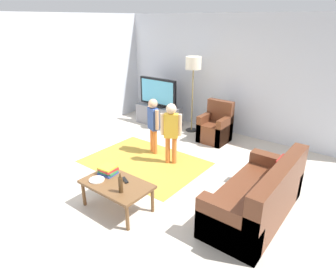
{
  "coord_description": "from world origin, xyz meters",
  "views": [
    {
      "loc": [
        2.96,
        -3.22,
        2.59
      ],
      "look_at": [
        0.0,
        0.6,
        0.65
      ],
      "focal_mm": 31.17,
      "sensor_mm": 36.0,
      "label": 1
    }
  ],
  "objects_px": {
    "child_center": "(171,128)",
    "book_stack": "(108,170)",
    "tv": "(158,93)",
    "couch": "(261,199)",
    "coffee_table": "(117,186)",
    "tv_remote": "(125,180)",
    "floor_lamp": "(193,67)",
    "tv_stand": "(159,115)",
    "child_near_tv": "(153,121)",
    "armchair": "(216,128)",
    "bottle": "(121,185)",
    "plate": "(97,180)"
  },
  "relations": [
    {
      "from": "tv",
      "to": "book_stack",
      "type": "xyz_separation_m",
      "value": [
        1.53,
        -3.02,
        -0.37
      ]
    },
    {
      "from": "coffee_table",
      "to": "armchair",
      "type": "bearing_deg",
      "value": 92.42
    },
    {
      "from": "armchair",
      "to": "floor_lamp",
      "type": "bearing_deg",
      "value": 166.1
    },
    {
      "from": "tv_stand",
      "to": "tv",
      "type": "bearing_deg",
      "value": -90.0
    },
    {
      "from": "armchair",
      "to": "bottle",
      "type": "relative_size",
      "value": 3.18
    },
    {
      "from": "child_near_tv",
      "to": "book_stack",
      "type": "bearing_deg",
      "value": -72.55
    },
    {
      "from": "tv",
      "to": "plate",
      "type": "height_order",
      "value": "tv"
    },
    {
      "from": "couch",
      "to": "child_near_tv",
      "type": "relative_size",
      "value": 1.58
    },
    {
      "from": "child_center",
      "to": "bottle",
      "type": "height_order",
      "value": "child_center"
    },
    {
      "from": "tv_stand",
      "to": "child_center",
      "type": "xyz_separation_m",
      "value": [
        1.57,
        -1.54,
        0.46
      ]
    },
    {
      "from": "armchair",
      "to": "coffee_table",
      "type": "relative_size",
      "value": 0.9
    },
    {
      "from": "child_center",
      "to": "bottle",
      "type": "relative_size",
      "value": 4.16
    },
    {
      "from": "floor_lamp",
      "to": "book_stack",
      "type": "bearing_deg",
      "value": -79.19
    },
    {
      "from": "couch",
      "to": "floor_lamp",
      "type": "distance_m",
      "value": 3.66
    },
    {
      "from": "book_stack",
      "to": "armchair",
      "type": "bearing_deg",
      "value": 86.88
    },
    {
      "from": "couch",
      "to": "coffee_table",
      "type": "relative_size",
      "value": 1.8
    },
    {
      "from": "child_near_tv",
      "to": "plate",
      "type": "distance_m",
      "value": 1.98
    },
    {
      "from": "couch",
      "to": "coffee_table",
      "type": "bearing_deg",
      "value": -148.04
    },
    {
      "from": "book_stack",
      "to": "floor_lamp",
      "type": "bearing_deg",
      "value": 100.81
    },
    {
      "from": "child_center",
      "to": "book_stack",
      "type": "xyz_separation_m",
      "value": [
        -0.04,
        -1.51,
        -0.23
      ]
    },
    {
      "from": "couch",
      "to": "plate",
      "type": "relative_size",
      "value": 8.18
    },
    {
      "from": "tv_stand",
      "to": "bottle",
      "type": "relative_size",
      "value": 4.24
    },
    {
      "from": "bottle",
      "to": "plate",
      "type": "bearing_deg",
      "value": 180.0
    },
    {
      "from": "child_near_tv",
      "to": "coffee_table",
      "type": "relative_size",
      "value": 1.14
    },
    {
      "from": "coffee_table",
      "to": "bottle",
      "type": "xyz_separation_m",
      "value": [
        0.22,
        -0.12,
        0.17
      ]
    },
    {
      "from": "floor_lamp",
      "to": "plate",
      "type": "height_order",
      "value": "floor_lamp"
    },
    {
      "from": "tv",
      "to": "child_center",
      "type": "height_order",
      "value": "tv"
    },
    {
      "from": "floor_lamp",
      "to": "coffee_table",
      "type": "bearing_deg",
      "value": -74.67
    },
    {
      "from": "armchair",
      "to": "coffee_table",
      "type": "bearing_deg",
      "value": -87.58
    },
    {
      "from": "tv_stand",
      "to": "bottle",
      "type": "distance_m",
      "value": 3.87
    },
    {
      "from": "tv_remote",
      "to": "couch",
      "type": "bearing_deg",
      "value": 54.42
    },
    {
      "from": "tv_remote",
      "to": "floor_lamp",
      "type": "bearing_deg",
      "value": 131.43
    },
    {
      "from": "coffee_table",
      "to": "tv_stand",
      "type": "bearing_deg",
      "value": 120.1
    },
    {
      "from": "couch",
      "to": "coffee_table",
      "type": "height_order",
      "value": "couch"
    },
    {
      "from": "tv",
      "to": "floor_lamp",
      "type": "bearing_deg",
      "value": 10.64
    },
    {
      "from": "armchair",
      "to": "tv",
      "type": "bearing_deg",
      "value": 179.37
    },
    {
      "from": "armchair",
      "to": "tv_remote",
      "type": "bearing_deg",
      "value": -86.53
    },
    {
      "from": "child_center",
      "to": "tv_remote",
      "type": "xyz_separation_m",
      "value": [
        0.31,
        -1.49,
        -0.28
      ]
    },
    {
      "from": "tv_stand",
      "to": "child_center",
      "type": "bearing_deg",
      "value": -44.38
    },
    {
      "from": "couch",
      "to": "armchair",
      "type": "height_order",
      "value": "armchair"
    },
    {
      "from": "plate",
      "to": "tv",
      "type": "bearing_deg",
      "value": 115.44
    },
    {
      "from": "floor_lamp",
      "to": "child_center",
      "type": "bearing_deg",
      "value": -68.97
    },
    {
      "from": "couch",
      "to": "tv",
      "type": "bearing_deg",
      "value": 149.62
    },
    {
      "from": "tv",
      "to": "couch",
      "type": "bearing_deg",
      "value": -30.38
    },
    {
      "from": "coffee_table",
      "to": "floor_lamp",
      "type": "bearing_deg",
      "value": 105.33
    },
    {
      "from": "child_center",
      "to": "bottle",
      "type": "xyz_separation_m",
      "value": [
        0.48,
        -1.73,
        -0.17
      ]
    },
    {
      "from": "bottle",
      "to": "plate",
      "type": "relative_size",
      "value": 1.29
    },
    {
      "from": "book_stack",
      "to": "plate",
      "type": "distance_m",
      "value": 0.23
    },
    {
      "from": "couch",
      "to": "bottle",
      "type": "relative_size",
      "value": 6.37
    },
    {
      "from": "book_stack",
      "to": "plate",
      "type": "bearing_deg",
      "value": -86.15
    }
  ]
}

